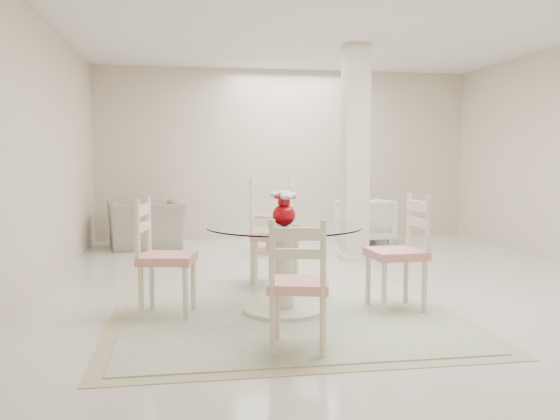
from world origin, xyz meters
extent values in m
plane|color=silver|center=(0.00, 0.00, 0.00)|extent=(7.00, 7.00, 0.00)
cube|color=beige|center=(0.00, 3.50, 1.35)|extent=(6.00, 0.02, 2.70)
cube|color=beige|center=(0.00, -3.50, 1.35)|extent=(6.00, 0.02, 2.70)
cube|color=beige|center=(-3.00, 0.00, 1.35)|extent=(0.02, 7.00, 2.70)
cube|color=white|center=(0.00, 0.00, 2.70)|extent=(6.00, 7.00, 0.02)
cube|color=beige|center=(0.50, 1.30, 1.35)|extent=(0.30, 0.30, 2.70)
cube|color=tan|center=(-0.84, -1.16, 0.00)|extent=(2.83, 2.83, 0.01)
cube|color=beige|center=(-0.84, -1.16, 0.01)|extent=(2.59, 2.59, 0.01)
cylinder|color=beige|center=(-0.84, -1.16, 0.02)|extent=(0.67, 0.67, 0.05)
cylinder|color=beige|center=(-0.84, -1.16, 0.38)|extent=(0.17, 0.17, 0.69)
cylinder|color=beige|center=(-0.84, -1.16, 0.71)|extent=(0.27, 0.27, 0.03)
cylinder|color=white|center=(-0.84, -1.16, 0.73)|extent=(1.27, 1.27, 0.01)
ellipsoid|color=#A3050D|center=(-0.84, -1.16, 0.83)|extent=(0.19, 0.19, 0.18)
cylinder|color=#A3050D|center=(-0.84, -1.16, 0.94)|extent=(0.10, 0.10, 0.05)
cylinder|color=#A3050D|center=(-0.84, -1.16, 0.97)|extent=(0.16, 0.16, 0.02)
ellipsoid|color=silver|center=(-0.84, -1.16, 1.00)|extent=(0.11, 0.11, 0.05)
ellipsoid|color=silver|center=(-0.78, -1.14, 0.98)|extent=(0.11, 0.11, 0.05)
ellipsoid|color=silver|center=(-0.89, -1.13, 0.99)|extent=(0.11, 0.11, 0.05)
ellipsoid|color=silver|center=(-0.82, -1.22, 0.98)|extent=(0.11, 0.11, 0.05)
cylinder|color=beige|center=(-0.08, -1.06, 0.23)|extent=(0.04, 0.04, 0.45)
cylinder|color=beige|center=(-0.05, -1.41, 0.23)|extent=(0.04, 0.04, 0.45)
cylinder|color=beige|center=(0.28, -1.03, 0.23)|extent=(0.04, 0.04, 0.45)
cylinder|color=beige|center=(0.30, -1.39, 0.23)|extent=(0.04, 0.04, 0.45)
cube|color=#B21216|center=(0.11, -1.22, 0.49)|extent=(0.46, 0.46, 0.07)
cube|color=beige|center=(0.31, -1.21, 0.82)|extent=(0.07, 0.40, 0.53)
cylinder|color=beige|center=(-0.98, -0.40, 0.25)|extent=(0.05, 0.05, 0.50)
cylinder|color=beige|center=(-0.59, -0.42, 0.25)|extent=(0.05, 0.05, 0.50)
cylinder|color=beige|center=(-0.96, -0.01, 0.25)|extent=(0.05, 0.05, 0.50)
cylinder|color=beige|center=(-0.57, -0.03, 0.25)|extent=(0.05, 0.05, 0.50)
cube|color=red|center=(-0.77, -0.21, 0.54)|extent=(0.51, 0.51, 0.08)
cube|color=beige|center=(-0.76, 0.01, 0.91)|extent=(0.44, 0.07, 0.59)
cylinder|color=beige|center=(-1.65, -1.31, 0.22)|extent=(0.04, 0.04, 0.45)
cylinder|color=beige|center=(-1.58, -0.96, 0.22)|extent=(0.04, 0.04, 0.45)
cylinder|color=beige|center=(-1.99, -1.24, 0.22)|extent=(0.04, 0.04, 0.45)
cylinder|color=beige|center=(-1.92, -0.89, 0.22)|extent=(0.04, 0.04, 0.45)
cube|color=red|center=(-1.78, -1.10, 0.48)|extent=(0.50, 0.50, 0.07)
cube|color=beige|center=(-1.97, -1.06, 0.81)|extent=(0.12, 0.39, 0.53)
cylinder|color=beige|center=(-0.70, -1.99, 0.21)|extent=(0.04, 0.04, 0.42)
cylinder|color=beige|center=(-1.01, -1.91, 0.21)|extent=(0.04, 0.04, 0.42)
cylinder|color=beige|center=(-0.78, -2.31, 0.21)|extent=(0.04, 0.04, 0.42)
cylinder|color=beige|center=(-1.10, -2.23, 0.21)|extent=(0.04, 0.04, 0.42)
cube|color=red|center=(-0.90, -2.11, 0.45)|extent=(0.48, 0.48, 0.06)
cube|color=beige|center=(-0.94, -2.28, 0.75)|extent=(0.36, 0.13, 0.49)
imported|color=#9D9782|center=(-2.18, 2.75, 0.33)|extent=(1.17, 1.06, 0.67)
imported|color=white|center=(1.10, 2.76, 0.34)|extent=(0.82, 0.84, 0.67)
cylinder|color=tan|center=(-0.49, 2.04, 0.02)|extent=(0.48, 0.48, 0.04)
cylinder|color=tan|center=(-0.49, 2.04, 0.26)|extent=(0.07, 0.07, 0.46)
cylinder|color=tan|center=(-0.49, 2.04, 0.51)|extent=(0.50, 0.50, 0.03)
camera|label=1|loc=(-1.66, -5.93, 1.29)|focal=38.00mm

